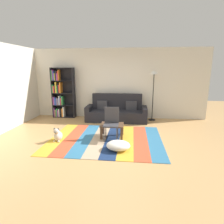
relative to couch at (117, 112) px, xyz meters
name	(u,v)px	position (x,y,z in m)	size (l,w,h in m)	color
ground_plane	(111,140)	(0.03, -2.02, -0.34)	(14.00, 14.00, 0.00)	tan
back_wall	(118,84)	(0.03, 0.53, 1.01)	(6.80, 0.10, 2.70)	silver
left_wall	(8,87)	(-3.37, -1.27, 1.01)	(0.10, 5.50, 2.70)	beige
rug	(106,139)	(-0.13, -1.98, -0.33)	(3.09, 2.47, 0.01)	gold
couch	(117,112)	(0.00, 0.00, 0.00)	(2.26, 0.80, 1.00)	black
bookshelf	(61,94)	(-2.26, 0.28, 0.60)	(0.90, 0.28, 1.97)	black
coffee_table	(112,127)	(0.03, -1.78, -0.02)	(0.65, 0.50, 0.38)	#513826
pouf	(118,145)	(0.27, -2.65, -0.21)	(0.58, 0.48, 0.22)	white
dog	(58,135)	(-1.41, -2.23, -0.18)	(0.22, 0.35, 0.40)	beige
standing_lamp	(154,79)	(1.35, 0.19, 1.23)	(0.32, 0.32, 1.88)	black
tv_remote	(115,124)	(0.12, -1.82, 0.06)	(0.04, 0.15, 0.02)	black
folding_chair	(111,121)	(0.03, -1.94, 0.20)	(0.40, 0.40, 0.90)	#38383D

